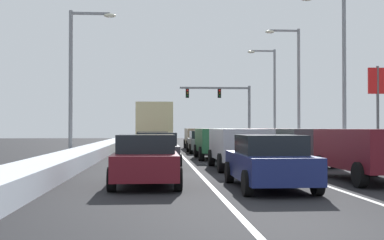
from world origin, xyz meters
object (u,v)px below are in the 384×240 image
(street_lamp_right_far, at_px, (271,89))
(street_lamp_left_mid, at_px, (77,70))
(suv_green_center_lane_third, at_px, (216,141))
(suv_red_right_lane_third, at_px, (267,140))
(street_lamp_right_mid, at_px, (294,79))
(traffic_light_gantry, at_px, (228,102))
(sedan_gray_center_lane_fourth, at_px, (202,142))
(sedan_black_left_lane_fifth, at_px, (154,139))
(suv_silver_center_lane_second, at_px, (239,145))
(street_lamp_right_near, at_px, (339,62))
(suv_charcoal_right_lane_second, at_px, (301,143))
(sedan_maroon_left_lane_nearest, at_px, (146,159))
(box_truck_left_lane_fourth, at_px, (154,125))
(suv_maroon_right_lane_nearest, at_px, (367,150))
(sedan_navy_center_lane_nearest, at_px, (269,161))
(sedan_charcoal_left_lane_second, at_px, (157,150))
(suv_black_right_lane_fifth, at_px, (236,136))
(sedan_red_left_lane_third, at_px, (152,145))
(sedan_white_right_lane_fourth, at_px, (252,141))
(suv_tan_center_lane_fifth, at_px, (198,137))

(street_lamp_right_far, xyz_separation_m, street_lamp_left_mid, (-15.18, -17.15, -0.33))
(suv_green_center_lane_third, distance_m, street_lamp_right_far, 20.40)
(suv_red_right_lane_third, bearing_deg, street_lamp_right_mid, 63.06)
(street_lamp_left_mid, bearing_deg, traffic_light_gantry, 63.23)
(sedan_gray_center_lane_fourth, xyz_separation_m, street_lamp_right_mid, (7.20, 2.63, 4.65))
(suv_green_center_lane_third, relative_size, sedan_black_left_lane_fifth, 1.09)
(suv_silver_center_lane_second, bearing_deg, suv_red_right_lane_third, 70.48)
(street_lamp_right_near, height_order, street_lamp_right_far, street_lamp_right_near)
(sedan_black_left_lane_fifth, height_order, street_lamp_left_mid, street_lamp_left_mid)
(suv_red_right_lane_third, xyz_separation_m, street_lamp_right_near, (3.83, -1.59, 4.48))
(suv_charcoal_right_lane_second, xyz_separation_m, sedan_maroon_left_lane_nearest, (-6.91, -7.53, -0.25))
(sedan_gray_center_lane_fourth, xyz_separation_m, box_truck_left_lane_fourth, (-3.28, 0.49, 1.14))
(suv_red_right_lane_third, bearing_deg, street_lamp_right_near, -22.59)
(suv_maroon_right_lane_nearest, xyz_separation_m, street_lamp_right_near, (3.70, 12.45, 4.48))
(sedan_navy_center_lane_nearest, distance_m, box_truck_left_lane_fourth, 21.30)
(suv_maroon_right_lane_nearest, distance_m, sedan_gray_center_lane_fourth, 19.17)
(suv_red_right_lane_third, relative_size, street_lamp_left_mid, 0.58)
(sedan_charcoal_left_lane_second, bearing_deg, box_truck_left_lane_fourth, 90.56)
(sedan_gray_center_lane_fourth, bearing_deg, suv_green_center_lane_third, -89.01)
(suv_black_right_lane_fifth, distance_m, street_lamp_right_far, 6.96)
(suv_maroon_right_lane_nearest, xyz_separation_m, box_truck_left_lane_fourth, (-6.84, 19.33, 0.88))
(suv_silver_center_lane_second, bearing_deg, sedan_gray_center_lane_fourth, 91.05)
(sedan_charcoal_left_lane_second, bearing_deg, traffic_light_gantry, 76.44)
(box_truck_left_lane_fourth, height_order, traffic_light_gantry, traffic_light_gantry)
(sedan_red_left_lane_third, distance_m, traffic_light_gantry, 26.55)
(box_truck_left_lane_fourth, height_order, sedan_black_left_lane_fifth, box_truck_left_lane_fourth)
(sedan_charcoal_left_lane_second, relative_size, street_lamp_left_mid, 0.54)
(sedan_white_right_lane_fourth, relative_size, sedan_black_left_lane_fifth, 1.00)
(suv_tan_center_lane_fifth, height_order, sedan_black_left_lane_fifth, suv_tan_center_lane_fifth)
(sedan_white_right_lane_fourth, distance_m, sedan_gray_center_lane_fourth, 3.98)
(suv_red_right_lane_third, bearing_deg, suv_maroon_right_lane_nearest, -89.45)
(street_lamp_right_mid, bearing_deg, sedan_red_left_lane_third, -138.56)
(street_lamp_right_mid, bearing_deg, street_lamp_left_mid, -151.35)
(street_lamp_right_far, bearing_deg, traffic_light_gantry, 114.79)
(sedan_gray_center_lane_fourth, bearing_deg, suv_tan_center_lane_fifth, 87.76)
(suv_red_right_lane_third, height_order, suv_tan_center_lane_fifth, same)
(suv_black_right_lane_fifth, bearing_deg, sedan_gray_center_lane_fourth, -114.39)
(suv_tan_center_lane_fifth, distance_m, street_lamp_right_far, 10.01)
(suv_red_right_lane_third, relative_size, sedan_gray_center_lane_fourth, 1.09)
(suv_maroon_right_lane_nearest, distance_m, street_lamp_right_far, 31.05)
(sedan_maroon_left_lane_nearest, bearing_deg, sedan_gray_center_lane_fourth, 79.82)
(suv_silver_center_lane_second, xyz_separation_m, traffic_light_gantry, (4.14, 32.15, 3.48))
(sedan_red_left_lane_third, height_order, street_lamp_right_mid, street_lamp_right_mid)
(sedan_maroon_left_lane_nearest, xyz_separation_m, street_lamp_left_mid, (-4.19, 13.88, 4.25))
(street_lamp_right_far, bearing_deg, sedan_red_left_lane_third, -120.66)
(sedan_gray_center_lane_fourth, xyz_separation_m, sedan_black_left_lane_fifth, (-3.37, 9.18, 0.00))
(sedan_navy_center_lane_nearest, distance_m, sedan_charcoal_left_lane_second, 8.30)
(sedan_maroon_left_lane_nearest, bearing_deg, suv_silver_center_lane_second, 56.51)
(suv_black_right_lane_fifth, relative_size, sedan_maroon_left_lane_nearest, 1.09)
(suv_maroon_right_lane_nearest, bearing_deg, box_truck_left_lane_fourth, 109.48)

